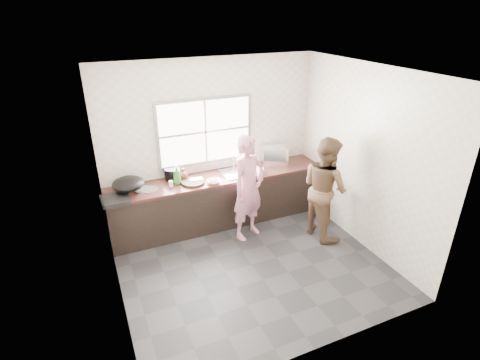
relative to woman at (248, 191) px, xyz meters
name	(u,v)px	position (x,y,z in m)	size (l,w,h in m)	color
floor	(252,265)	(-0.28, -0.74, -0.79)	(3.60, 3.20, 0.01)	#29292C
ceiling	(255,72)	(-0.28, -0.74, 1.92)	(3.60, 3.20, 0.01)	silver
wall_back	(211,142)	(-0.28, 0.87, 0.56)	(3.60, 0.01, 2.70)	beige
wall_left	(107,207)	(-2.08, -0.74, 0.56)	(0.01, 3.20, 2.70)	beige
wall_right	(364,159)	(1.53, -0.74, 0.56)	(0.01, 3.20, 2.70)	beige
wall_front	(328,246)	(-0.28, -2.34, 0.56)	(3.60, 0.01, 2.70)	beige
cabinet	(219,201)	(-0.28, 0.55, -0.38)	(3.60, 0.62, 0.82)	black
countertop	(219,178)	(-0.28, 0.55, 0.05)	(3.60, 0.64, 0.04)	#3C1E18
sink	(238,173)	(0.07, 0.55, 0.08)	(0.55, 0.45, 0.02)	silver
faucet	(234,160)	(0.07, 0.75, 0.22)	(0.02, 0.02, 0.30)	silver
window_frame	(205,131)	(-0.38, 0.85, 0.76)	(1.60, 0.05, 1.10)	#9EA0A5
window_glazing	(206,132)	(-0.38, 0.83, 0.76)	(1.50, 0.01, 1.00)	white
woman	(248,191)	(0.00, 0.00, 0.00)	(0.58, 0.38, 1.58)	pink
person_side	(325,188)	(1.11, -0.43, 0.03)	(0.80, 0.62, 1.64)	brown
cutting_board	(193,182)	(-0.74, 0.48, 0.09)	(0.37, 0.37, 0.04)	black
cleaver	(196,179)	(-0.67, 0.52, 0.11)	(0.20, 0.10, 0.01)	silver
bowl_mince	(214,182)	(-0.44, 0.34, 0.10)	(0.22, 0.22, 0.05)	white
bowl_crabs	(256,171)	(0.33, 0.42, 0.11)	(0.21, 0.21, 0.07)	white
bowl_held	(257,174)	(0.31, 0.34, 0.10)	(0.17, 0.17, 0.05)	silver
black_pot	(172,174)	(-0.99, 0.76, 0.16)	(0.26, 0.26, 0.18)	black
plate_food	(180,177)	(-0.86, 0.75, 0.08)	(0.24, 0.24, 0.02)	white
bottle_green	(177,175)	(-0.96, 0.55, 0.23)	(0.12, 0.12, 0.31)	#2A802E
bottle_brown_tall	(176,172)	(-0.91, 0.78, 0.18)	(0.09, 0.10, 0.21)	#481C12
bottle_brown_short	(183,175)	(-0.84, 0.66, 0.16)	(0.14, 0.14, 0.18)	#512614
glass_jar	(171,184)	(-1.08, 0.49, 0.12)	(0.06, 0.06, 0.09)	white
burner	(115,200)	(-1.93, 0.34, 0.10)	(0.38, 0.38, 0.06)	black
wok	(128,184)	(-1.70, 0.53, 0.22)	(0.47, 0.47, 0.18)	black
dish_rack	(274,156)	(0.79, 0.64, 0.23)	(0.43, 0.30, 0.32)	white
pot_lid_left	(150,189)	(-1.41, 0.51, 0.08)	(0.26, 0.26, 0.01)	#B8B9BF
pot_lid_right	(143,189)	(-1.50, 0.55, 0.08)	(0.28, 0.28, 0.01)	silver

